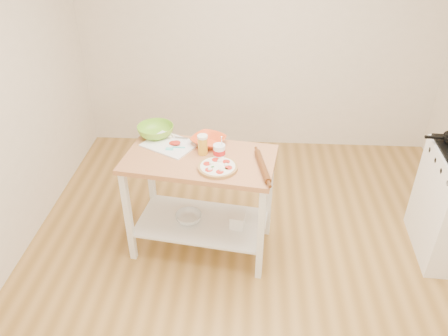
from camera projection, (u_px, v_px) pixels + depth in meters
name	position (u px, v px, depth m)	size (l,w,h in m)	color
room_shell	(265.00, 130.00, 2.77)	(4.04, 4.54, 2.74)	#A97D3E
prep_island	(201.00, 184.00, 3.49)	(1.23, 0.79, 0.90)	#BA7A4C
pizza	(218.00, 167.00, 3.20)	(0.29, 0.29, 0.05)	tan
cutting_board	(170.00, 144.00, 3.51)	(0.50, 0.46, 0.04)	white
spatula	(175.00, 148.00, 3.44)	(0.15, 0.05, 0.01)	#55DBD3
knife	(167.00, 137.00, 3.59)	(0.27, 0.05, 0.01)	silver
orange_bowl	(208.00, 141.00, 3.51)	(0.26, 0.26, 0.06)	#E55020
green_bowl	(156.00, 131.00, 3.61)	(0.30, 0.30, 0.09)	#76B52B
beer_pint	(203.00, 145.00, 3.35)	(0.08, 0.08, 0.16)	gold
yogurt_tub	(219.00, 151.00, 3.31)	(0.09, 0.09, 0.20)	white
rolling_pin	(262.00, 166.00, 3.20)	(0.05, 0.05, 0.41)	brown
shelf_glass_bowl	(189.00, 218.00, 3.69)	(0.22, 0.22, 0.07)	silver
shelf_bin	(238.00, 221.00, 3.62)	(0.12, 0.12, 0.12)	white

